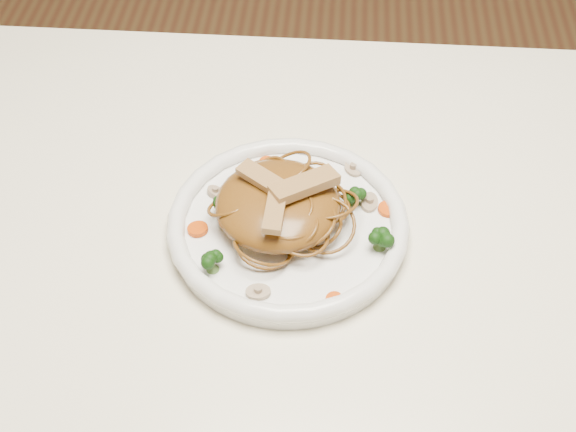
{
  "coord_description": "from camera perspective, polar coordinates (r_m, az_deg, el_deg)",
  "views": [
    {
      "loc": [
        -0.02,
        -0.55,
        1.41
      ],
      "look_at": [
        -0.06,
        0.03,
        0.78
      ],
      "focal_mm": 49.29,
      "sensor_mm": 36.0,
      "label": 1
    }
  ],
  "objects": [
    {
      "name": "broccoli_2",
      "position": [
        0.82,
        -5.52,
        -3.2
      ],
      "size": [
        0.03,
        0.03,
        0.03
      ],
      "primitive_type": null,
      "rotation": [
        0.0,
        0.0,
        -0.26
      ],
      "color": "#11350B",
      "rests_on": "plate"
    },
    {
      "name": "broccoli_1",
      "position": [
        0.87,
        -4.75,
        0.94
      ],
      "size": [
        0.03,
        0.03,
        0.03
      ],
      "primitive_type": null,
      "rotation": [
        0.0,
        0.0,
        -0.02
      ],
      "color": "#11350B",
      "rests_on": "plate"
    },
    {
      "name": "mushroom_3",
      "position": [
        0.93,
        4.71,
        3.39
      ],
      "size": [
        0.03,
        0.03,
        0.01
      ],
      "primitive_type": "cylinder",
      "rotation": [
        0.0,
        0.0,
        2.26
      ],
      "color": "#BCA88D",
      "rests_on": "plate"
    },
    {
      "name": "chicken_c",
      "position": [
        0.81,
        -0.95,
        0.42
      ],
      "size": [
        0.02,
        0.06,
        0.01
      ],
      "primitive_type": "cube",
      "rotation": [
        0.0,
        0.0,
        4.66
      ],
      "color": "tan",
      "rests_on": "noodle_mound"
    },
    {
      "name": "mushroom_1",
      "position": [
        0.89,
        5.89,
        0.97
      ],
      "size": [
        0.03,
        0.03,
        0.01
      ],
      "primitive_type": "cylinder",
      "rotation": [
        0.0,
        0.0,
        1.45
      ],
      "color": "#BCA88D",
      "rests_on": "plate"
    },
    {
      "name": "chicken_a",
      "position": [
        0.84,
        1.19,
        2.27
      ],
      "size": [
        0.08,
        0.07,
        0.01
      ],
      "primitive_type": "cube",
      "rotation": [
        0.0,
        0.0,
        0.62
      ],
      "color": "tan",
      "rests_on": "noodle_mound"
    },
    {
      "name": "broccoli_3",
      "position": [
        0.84,
        6.71,
        -1.49
      ],
      "size": [
        0.04,
        0.04,
        0.03
      ],
      "primitive_type": null,
      "rotation": [
        0.0,
        0.0,
        0.32
      ],
      "color": "#11350B",
      "rests_on": "plate"
    },
    {
      "name": "carrot_1",
      "position": [
        0.87,
        -6.53,
        -0.94
      ],
      "size": [
        0.02,
        0.02,
        0.0
      ],
      "primitive_type": "cylinder",
      "rotation": [
        0.0,
        0.0,
        -0.06
      ],
      "color": "#BA3606",
      "rests_on": "plate"
    },
    {
      "name": "carrot_3",
      "position": [
        0.93,
        -1.46,
        3.79
      ],
      "size": [
        0.02,
        0.02,
        0.0
      ],
      "primitive_type": "cylinder",
      "rotation": [
        0.0,
        0.0,
        0.05
      ],
      "color": "#BA3606",
      "rests_on": "plate"
    },
    {
      "name": "plate",
      "position": [
        0.88,
        0.0,
        -0.97
      ],
      "size": [
        0.27,
        0.27,
        0.02
      ],
      "primitive_type": "cylinder",
      "rotation": [
        0.0,
        0.0,
        -0.03
      ],
      "color": "white",
      "rests_on": "table"
    },
    {
      "name": "carrot_2",
      "position": [
        0.89,
        7.22,
        0.49
      ],
      "size": [
        0.03,
        0.03,
        0.0
      ],
      "primitive_type": "cylinder",
      "rotation": [
        0.0,
        0.0,
        -0.42
      ],
      "color": "#BA3606",
      "rests_on": "plate"
    },
    {
      "name": "mushroom_0",
      "position": [
        0.81,
        -2.16,
        -5.51
      ],
      "size": [
        0.03,
        0.03,
        0.01
      ],
      "primitive_type": "cylinder",
      "rotation": [
        0.0,
        0.0,
        0.09
      ],
      "color": "#BCA88D",
      "rests_on": "plate"
    },
    {
      "name": "carrot_4",
      "position": [
        0.8,
        3.35,
        -6.02
      ],
      "size": [
        0.02,
        0.02,
        0.0
      ],
      "primitive_type": "cylinder",
      "rotation": [
        0.0,
        0.0,
        -0.0
      ],
      "color": "#BA3606",
      "rests_on": "plate"
    },
    {
      "name": "chicken_b",
      "position": [
        0.85,
        -1.81,
        2.69
      ],
      "size": [
        0.06,
        0.05,
        0.01
      ],
      "primitive_type": "cube",
      "rotation": [
        0.0,
        0.0,
        2.5
      ],
      "color": "tan",
      "rests_on": "noodle_mound"
    },
    {
      "name": "mushroom_2",
      "position": [
        0.9,
        -5.23,
        1.71
      ],
      "size": [
        0.03,
        0.03,
        0.01
      ],
      "primitive_type": "cylinder",
      "rotation": [
        0.0,
        0.0,
        -0.49
      ],
      "color": "#BCA88D",
      "rests_on": "plate"
    },
    {
      "name": "table",
      "position": [
        0.94,
        3.47,
        -6.67
      ],
      "size": [
        1.2,
        0.8,
        0.75
      ],
      "color": "white",
      "rests_on": "ground"
    },
    {
      "name": "carrot_0",
      "position": [
        0.92,
        2.99,
        2.82
      ],
      "size": [
        0.02,
        0.02,
        0.0
      ],
      "primitive_type": "cylinder",
      "rotation": [
        0.0,
        0.0,
        -0.03
      ],
      "color": "#BA3606",
      "rests_on": "plate"
    },
    {
      "name": "noodle_mound",
      "position": [
        0.86,
        -0.74,
        0.83
      ],
      "size": [
        0.17,
        0.17,
        0.04
      ],
      "primitive_type": "ellipsoid",
      "rotation": [
        0.0,
        0.0,
        -0.3
      ],
      "color": "brown",
      "rests_on": "plate"
    },
    {
      "name": "broccoli_0",
      "position": [
        0.89,
        4.84,
        1.55
      ],
      "size": [
        0.03,
        0.03,
        0.03
      ],
      "primitive_type": null,
      "rotation": [
        0.0,
        0.0,
        0.18
      ],
      "color": "#11350B",
      "rests_on": "plate"
    }
  ]
}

